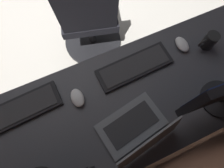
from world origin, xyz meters
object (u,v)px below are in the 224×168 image
mouse_spare (77,98)px  coffee_mug (209,41)px  keyboard_spare (19,110)px  keyboard_main (134,66)px  laptop_leftmost (138,132)px  mouse_main (182,44)px  drawer_pedestal (84,137)px  office_chair (89,20)px

mouse_spare → coffee_mug: coffee_mug is taller
keyboard_spare → mouse_spare: size_ratio=4.09×
keyboard_main → keyboard_spare: 0.64m
laptop_leftmost → mouse_main: bearing=-144.2°
mouse_main → coffee_mug: size_ratio=0.94×
drawer_pedestal → office_chair: bearing=-115.0°
mouse_main → office_chair: 0.77m
laptop_leftmost → mouse_main: (-0.46, -0.33, -0.03)m
coffee_mug → office_chair: office_chair is taller
keyboard_main → office_chair: 0.68m
keyboard_main → mouse_spare: size_ratio=4.08×
keyboard_spare → coffee_mug: coffee_mug is taller
drawer_pedestal → coffee_mug: 0.98m
drawer_pedestal → keyboard_spare: bearing=-45.5°
keyboard_spare → mouse_main: mouse_main is taller
mouse_spare → office_chair: office_chair is taller
mouse_main → coffee_mug: 0.14m
keyboard_main → coffee_mug: coffee_mug is taller
office_chair → keyboard_spare: bearing=45.5°
drawer_pedestal → coffee_mug: coffee_mug is taller
keyboard_main → office_chair: size_ratio=0.44×
mouse_spare → coffee_mug: 0.79m
keyboard_main → laptop_leftmost: bearing=65.2°
mouse_spare → office_chair: bearing=-114.1°
coffee_mug → drawer_pedestal: bearing=9.3°
mouse_spare → drawer_pedestal: bearing=61.0°
mouse_main → mouse_spare: bearing=4.3°
keyboard_spare → mouse_main: 0.95m
keyboard_spare → coffee_mug: (-1.08, 0.07, 0.04)m
drawer_pedestal → mouse_main: mouse_main is taller
laptop_leftmost → mouse_main: 0.56m
laptop_leftmost → drawer_pedestal: bearing=-25.1°
drawer_pedestal → keyboard_spare: (0.21, -0.21, 0.39)m
laptop_leftmost → keyboard_spare: laptop_leftmost is taller
keyboard_spare → mouse_main: (-0.95, 0.01, 0.01)m
mouse_main → coffee_mug: coffee_mug is taller
mouse_main → coffee_mug: bearing=156.8°
keyboard_spare → office_chair: (-0.59, -0.60, -0.28)m
keyboard_main → mouse_spare: bearing=6.6°
office_chair → laptop_leftmost: bearing=84.2°
drawer_pedestal → keyboard_main: (-0.43, -0.19, 0.39)m
keyboard_spare → office_chair: bearing=-134.5°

